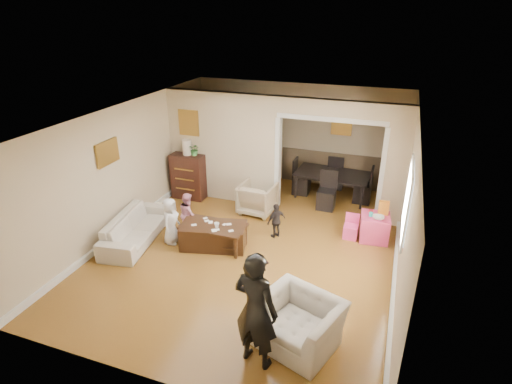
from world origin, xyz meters
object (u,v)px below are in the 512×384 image
at_px(dining_table, 331,186).
at_px(child_toddler, 276,221).
at_px(armchair_front, 299,323).
at_px(coffee_cup, 217,225).
at_px(coffee_table, 214,236).
at_px(play_table, 374,227).
at_px(armchair_back, 258,198).
at_px(adult_person, 256,310).
at_px(table_lamp, 187,147).
at_px(sofa, 136,228).
at_px(dresser, 189,176).
at_px(child_kneel_b, 188,214).
at_px(cyan_cup, 371,214).
at_px(child_kneel_a, 171,221).

relative_size(dining_table, child_toddler, 2.38).
bearing_deg(dining_table, child_toddler, -103.86).
xyz_separation_m(armchair_front, coffee_cup, (-2.09, 1.88, 0.17)).
height_order(coffee_table, play_table, play_table).
distance_m(armchair_back, coffee_cup, 1.74).
xyz_separation_m(coffee_cup, adult_person, (1.64, -2.38, 0.33)).
relative_size(armchair_front, play_table, 1.94).
bearing_deg(table_lamp, coffee_cup, -50.13).
xyz_separation_m(armchair_front, table_lamp, (-3.72, 3.83, 0.94)).
xyz_separation_m(armchair_back, child_toddler, (0.73, -0.92, 0.02)).
height_order(sofa, child_toddler, child_toddler).
bearing_deg(adult_person, dining_table, -78.50).
bearing_deg(dresser, armchair_front, -45.81).
height_order(coffee_table, coffee_cup, coffee_cup).
relative_size(sofa, play_table, 3.42).
bearing_deg(adult_person, coffee_table, -42.63).
xyz_separation_m(sofa, table_lamp, (0.04, 2.22, 1.01)).
bearing_deg(coffee_table, child_kneel_b, 156.80).
distance_m(table_lamp, adult_person, 5.45).
bearing_deg(coffee_table, cyan_cup, 24.26).
xyz_separation_m(coffee_cup, child_toddler, (0.95, 0.80, -0.14)).
xyz_separation_m(table_lamp, coffee_cup, (1.63, -1.95, -0.77)).
bearing_deg(table_lamp, child_toddler, -24.09).
distance_m(sofa, cyan_cup, 4.71).
height_order(cyan_cup, child_kneel_a, child_kneel_a).
xyz_separation_m(child_kneel_a, child_kneel_b, (0.15, 0.45, -0.03)).
distance_m(coffee_table, child_kneel_a, 0.90).
bearing_deg(child_kneel_b, coffee_table, -146.40).
xyz_separation_m(sofa, adult_person, (3.32, -2.12, 0.57)).
height_order(coffee_table, child_kneel_a, child_kneel_a).
relative_size(table_lamp, dining_table, 0.20).
bearing_deg(coffee_cup, sofa, -171.08).
xyz_separation_m(armchair_back, dresser, (-1.86, 0.24, 0.20)).
bearing_deg(child_kneel_a, child_kneel_b, -21.64).
distance_m(armchair_front, child_toddler, 2.91).
xyz_separation_m(dining_table, child_toddler, (-0.71, -2.29, 0.06)).
bearing_deg(dresser, table_lamp, 0.00).
relative_size(play_table, cyan_cup, 6.92).
height_order(cyan_cup, adult_person, adult_person).
bearing_deg(child_toddler, cyan_cup, 143.30).
xyz_separation_m(sofa, child_kneel_b, (0.88, 0.61, 0.18)).
xyz_separation_m(armchair_back, play_table, (2.62, -0.34, -0.09)).
height_order(armchair_front, child_kneel_a, child_kneel_a).
distance_m(play_table, child_kneel_a, 4.08).
relative_size(dresser, cyan_cup, 13.84).
height_order(dresser, cyan_cup, dresser).
xyz_separation_m(play_table, child_toddler, (-1.89, -0.58, 0.11)).
height_order(child_kneel_a, child_kneel_b, child_kneel_a).
bearing_deg(child_toddler, dresser, -77.29).
height_order(dresser, dining_table, dresser).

